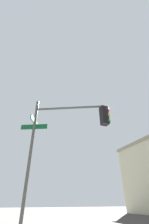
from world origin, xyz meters
TOP-DOWN VIEW (x-y plane):
  - traffic_signal_near at (-6.45, -5.72)m, footprint 1.85×3.31m

SIDE VIEW (x-z plane):
  - traffic_signal_near at x=-6.45m, z-range 1.09..6.23m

